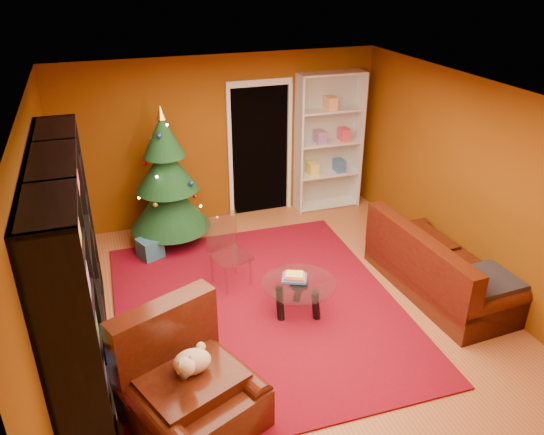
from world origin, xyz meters
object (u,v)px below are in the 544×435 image
object	(u,v)px
rug	(258,307)
white_bookshelf	(329,143)
sofa	(442,260)
acrylic_chair	(231,257)
gift_box_teal	(150,249)
gift_box_red	(184,220)
christmas_tree	(167,179)
media_unit	(71,269)
dog	(192,362)
coffee_table	(298,298)
armchair	(192,386)

from	to	relation	value
rug	white_bookshelf	distance (m)	3.38
sofa	acrylic_chair	xyz separation A→B (m)	(-2.48, 0.97, -0.02)
gift_box_teal	gift_box_red	distance (m)	1.06
rug	sofa	bearing A→B (deg)	-9.27
rug	christmas_tree	xyz separation A→B (m)	(-0.70, 2.04, 1.00)
media_unit	sofa	world-z (taller)	media_unit
rug	media_unit	world-z (taller)	media_unit
dog	sofa	xyz separation A→B (m)	(3.36, 1.07, -0.22)
christmas_tree	dog	bearing A→B (deg)	-95.81
sofa	acrylic_chair	distance (m)	2.66
media_unit	dog	bearing A→B (deg)	-50.88
white_bookshelf	sofa	bearing A→B (deg)	-83.11
dog	coffee_table	world-z (taller)	dog
gift_box_red	media_unit	bearing A→B (deg)	-119.13
gift_box_teal	dog	xyz separation A→B (m)	(0.02, -3.09, 0.51)
gift_box_red	rug	bearing A→B (deg)	-80.05
media_unit	coffee_table	bearing A→B (deg)	0.88
gift_box_red	christmas_tree	bearing A→B (deg)	-120.38
rug	armchair	bearing A→B (deg)	-125.69
christmas_tree	acrylic_chair	distance (m)	1.65
gift_box_teal	coffee_table	distance (m)	2.43
gift_box_teal	acrylic_chair	bearing A→B (deg)	-49.43
gift_box_red	white_bookshelf	xyz separation A→B (m)	(2.45, -0.02, 1.03)
media_unit	sofa	distance (m)	4.35
gift_box_red	acrylic_chair	xyz separation A→B (m)	(0.27, -1.90, 0.33)
rug	acrylic_chair	size ratio (longest dim) A/B	4.55
white_bookshelf	gift_box_red	bearing A→B (deg)	-179.38
gift_box_teal	gift_box_red	size ratio (longest dim) A/B	1.49
christmas_tree	acrylic_chair	xyz separation A→B (m)	(0.53, -1.45, -0.58)
rug	media_unit	bearing A→B (deg)	-171.65
media_unit	coffee_table	size ratio (longest dim) A/B	3.37
gift_box_red	sofa	world-z (taller)	sofa
gift_box_red	dog	distance (m)	4.02
media_unit	gift_box_teal	world-z (taller)	media_unit
media_unit	white_bookshelf	size ratio (longest dim) A/B	1.27
armchair	coffee_table	world-z (taller)	armchair
white_bookshelf	acrylic_chair	world-z (taller)	white_bookshelf
coffee_table	media_unit	bearing A→B (deg)	-179.31
gift_box_teal	gift_box_red	bearing A→B (deg)	52.78
coffee_table	acrylic_chair	bearing A→B (deg)	124.89
christmas_tree	coffee_table	xyz separation A→B (m)	(1.13, -2.30, -0.78)
dog	coffee_table	bearing A→B (deg)	15.88
christmas_tree	white_bookshelf	size ratio (longest dim) A/B	0.90
coffee_table	christmas_tree	bearing A→B (deg)	116.11
christmas_tree	rug	bearing A→B (deg)	-70.97
rug	dog	size ratio (longest dim) A/B	9.78
gift_box_red	coffee_table	world-z (taller)	coffee_table
media_unit	coffee_table	world-z (taller)	media_unit
sofa	acrylic_chair	bearing A→B (deg)	66.05
white_bookshelf	acrylic_chair	distance (m)	2.97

